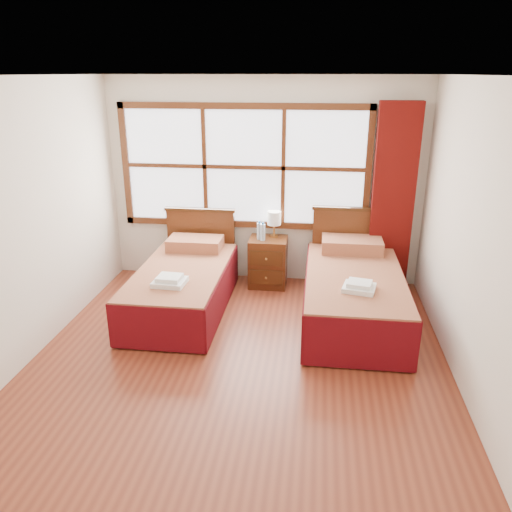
# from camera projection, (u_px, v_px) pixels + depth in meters

# --- Properties ---
(floor) EXTENTS (4.50, 4.50, 0.00)m
(floor) POSITION_uv_depth(u_px,v_px,m) (237.00, 368.00, 4.71)
(floor) COLOR brown
(floor) RESTS_ON ground
(ceiling) EXTENTS (4.50, 4.50, 0.00)m
(ceiling) POSITION_uv_depth(u_px,v_px,m) (232.00, 75.00, 3.81)
(ceiling) COLOR white
(ceiling) RESTS_ON wall_back
(wall_back) EXTENTS (4.00, 0.00, 4.00)m
(wall_back) POSITION_uv_depth(u_px,v_px,m) (264.00, 183.00, 6.35)
(wall_back) COLOR silver
(wall_back) RESTS_ON floor
(wall_left) EXTENTS (0.00, 4.50, 4.50)m
(wall_left) POSITION_uv_depth(u_px,v_px,m) (16.00, 228.00, 4.49)
(wall_left) COLOR silver
(wall_left) RESTS_ON floor
(wall_right) EXTENTS (0.00, 4.50, 4.50)m
(wall_right) POSITION_uv_depth(u_px,v_px,m) (479.00, 247.00, 4.02)
(wall_right) COLOR silver
(wall_right) RESTS_ON floor
(window) EXTENTS (3.16, 0.06, 1.56)m
(window) POSITION_uv_depth(u_px,v_px,m) (244.00, 167.00, 6.28)
(window) COLOR white
(window) RESTS_ON wall_back
(curtain) EXTENTS (0.50, 0.16, 2.30)m
(curtain) POSITION_uv_depth(u_px,v_px,m) (393.00, 199.00, 6.08)
(curtain) COLOR #5A0C09
(curtain) RESTS_ON wall_back
(bed_left) EXTENTS (1.00, 2.02, 0.96)m
(bed_left) POSITION_uv_depth(u_px,v_px,m) (184.00, 285.00, 5.82)
(bed_left) COLOR #3E210C
(bed_left) RESTS_ON floor
(bed_right) EXTENTS (1.07, 2.09, 1.04)m
(bed_right) POSITION_uv_depth(u_px,v_px,m) (353.00, 291.00, 5.58)
(bed_right) COLOR #3E210C
(bed_right) RESTS_ON floor
(nightstand) EXTENTS (0.48, 0.47, 0.63)m
(nightstand) POSITION_uv_depth(u_px,v_px,m) (268.00, 262.00, 6.44)
(nightstand) COLOR #502711
(nightstand) RESTS_ON floor
(towels_left) EXTENTS (0.35, 0.31, 0.10)m
(towels_left) POSITION_uv_depth(u_px,v_px,m) (170.00, 281.00, 5.26)
(towels_left) COLOR white
(towels_left) RESTS_ON bed_left
(towels_right) EXTENTS (0.36, 0.33, 0.09)m
(towels_right) POSITION_uv_depth(u_px,v_px,m) (359.00, 287.00, 5.01)
(towels_right) COLOR white
(towels_right) RESTS_ON bed_right
(lamp) EXTENTS (0.17, 0.17, 0.34)m
(lamp) POSITION_uv_depth(u_px,v_px,m) (274.00, 219.00, 6.33)
(lamp) COLOR #B9803B
(lamp) RESTS_ON nightstand
(bottle_near) EXTENTS (0.06, 0.06, 0.24)m
(bottle_near) POSITION_uv_depth(u_px,v_px,m) (259.00, 231.00, 6.29)
(bottle_near) COLOR #A4C0D3
(bottle_near) RESTS_ON nightstand
(bottle_far) EXTENTS (0.06, 0.06, 0.24)m
(bottle_far) POSITION_uv_depth(u_px,v_px,m) (263.00, 232.00, 6.24)
(bottle_far) COLOR #A4C0D3
(bottle_far) RESTS_ON nightstand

